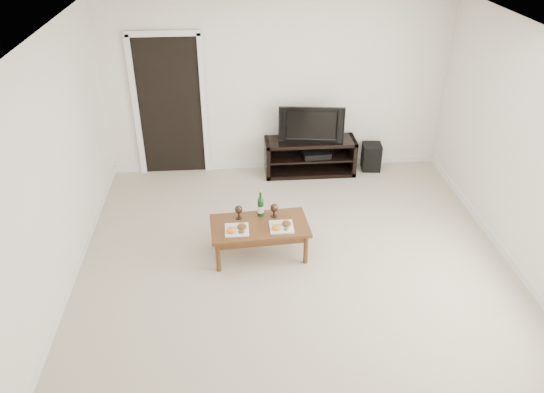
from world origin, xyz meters
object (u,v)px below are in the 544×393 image
Objects in this scene: media_console at (310,157)px; coffee_table at (260,239)px; television at (311,123)px; subwoofer at (371,157)px.

media_console is 2.21m from coffee_table.
media_console is 0.55m from television.
coffee_table is (-0.89, -2.02, -0.07)m from media_console.
television is at bearing 66.35° from coffee_table.
media_console is 3.26× the size of subwoofer.
coffee_table is (-1.85, -2.07, 0.00)m from subwoofer.
media_console is at bearing 66.35° from coffee_table.
coffee_table is at bearing -106.23° from television.
coffee_table is at bearing -113.65° from media_console.
subwoofer is 2.78m from coffee_table.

